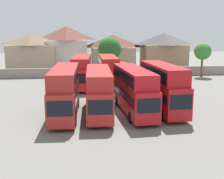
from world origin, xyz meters
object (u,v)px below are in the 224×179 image
object	(u,v)px
bus_3	(134,88)
tree_left_of_lot	(203,52)
bus_2	(99,89)
bus_6	(108,70)
house_terrace_right	(113,52)
house_terrace_left	(32,53)
house_terrace_centre	(67,48)
bus_7	(121,75)
bus_5	(82,70)
tree_right_of_lot	(110,49)
bus_4	(163,85)
house_terrace_far_right	(164,51)
bus_1	(65,89)

from	to	relation	value
bus_3	tree_left_of_lot	bearing A→B (deg)	139.67
bus_2	bus_6	distance (m)	15.48
bus_6	house_terrace_right	bearing A→B (deg)	172.10
bus_2	tree_left_of_lot	xyz separation A→B (m)	(21.55, 23.41, 2.12)
house_terrace_left	house_terrace_centre	bearing A→B (deg)	13.91
bus_7	house_terrace_left	world-z (taller)	house_terrace_left
bus_2	bus_5	bearing A→B (deg)	-171.72
house_terrace_centre	tree_right_of_lot	world-z (taller)	house_terrace_centre
bus_5	tree_right_of_lot	bearing A→B (deg)	159.43
bus_2	house_terrace_right	distance (m)	35.47
bus_5	house_terrace_centre	world-z (taller)	house_terrace_centre
bus_4	tree_right_of_lot	distance (m)	27.97
house_terrace_right	tree_left_of_lot	world-z (taller)	house_terrace_right
bus_4	tree_right_of_lot	bearing A→B (deg)	-177.35
bus_7	house_terrace_far_right	xyz separation A→B (m)	(12.49, 19.29, 2.24)
house_terrace_centre	house_terrace_far_right	world-z (taller)	house_terrace_centre
bus_2	bus_7	size ratio (longest dim) A/B	0.91
house_terrace_far_right	tree_right_of_lot	distance (m)	14.47
house_terrace_left	tree_right_of_lot	xyz separation A→B (m)	(15.81, -5.83, 1.13)
bus_3	house_terrace_right	bearing A→B (deg)	173.60
bus_2	bus_3	xyz separation A→B (m)	(3.76, 0.06, 0.02)
bus_1	house_terrace_far_right	xyz separation A→B (m)	(20.74, 34.48, 1.35)
bus_5	tree_right_of_lot	world-z (taller)	tree_right_of_lot
bus_4	bus_5	xyz separation A→B (m)	(-8.47, 15.47, -0.17)
house_terrace_right	house_terrace_far_right	distance (m)	11.40
bus_7	house_terrace_centre	distance (m)	22.54
house_terrace_right	bus_5	bearing A→B (deg)	-110.64
bus_1	bus_3	distance (m)	7.30
bus_7	house_terrace_centre	world-z (taller)	house_terrace_centre
house_terrace_left	house_terrace_far_right	bearing A→B (deg)	1.25
tree_right_of_lot	house_terrace_right	bearing A→B (deg)	77.82
house_terrace_far_right	tree_left_of_lot	size ratio (longest dim) A/B	1.52
bus_2	bus_4	xyz separation A→B (m)	(7.01, 0.17, 0.21)
house_terrace_right	bus_4	bearing A→B (deg)	-88.04
bus_3	tree_right_of_lot	xyz separation A→B (m)	(0.53, 27.85, 2.44)
bus_2	house_terrace_right	size ratio (longest dim) A/B	1.13
bus_3	house_terrace_far_right	size ratio (longest dim) A/B	1.15
bus_3	house_terrace_centre	distance (m)	36.44
bus_6	bus_1	bearing A→B (deg)	-20.68
bus_2	tree_right_of_lot	xyz separation A→B (m)	(4.29, 27.91, 2.46)
bus_5	bus_4	bearing A→B (deg)	33.27
bus_3	bus_5	xyz separation A→B (m)	(-5.23, 15.57, 0.02)
bus_2	house_terrace_far_right	world-z (taller)	house_terrace_far_right
bus_1	bus_3	world-z (taller)	bus_1
bus_7	bus_2	bearing A→B (deg)	-15.62
bus_4	bus_6	bearing A→B (deg)	-166.81
bus_3	bus_2	bearing A→B (deg)	-92.11
bus_6	house_terrace_right	world-z (taller)	house_terrace_right
bus_4	bus_2	bearing A→B (deg)	-91.56
bus_4	house_terrace_left	world-z (taller)	house_terrace_left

